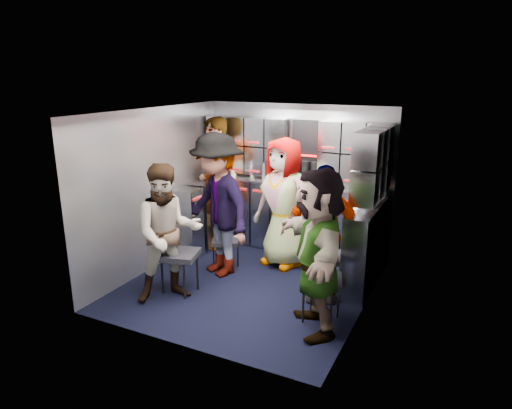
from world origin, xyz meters
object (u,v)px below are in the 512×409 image
at_px(jump_seat_center, 288,234).
at_px(jump_seat_near_left, 179,257).
at_px(attendant_standing, 215,184).
at_px(attendant_arc_d, 322,234).
at_px(attendant_arc_b, 218,205).
at_px(attendant_arc_e, 318,251).
at_px(jump_seat_mid_left, 226,242).
at_px(attendant_arc_c, 283,203).
at_px(jump_seat_near_right, 322,283).
at_px(attendant_arc_a, 168,233).
at_px(jump_seat_mid_right, 325,258).

bearing_deg(jump_seat_center, jump_seat_near_left, -117.55).
bearing_deg(attendant_standing, attendant_arc_d, 19.43).
height_order(attendant_arc_b, attendant_arc_e, attendant_arc_b).
xyz_separation_m(jump_seat_mid_left, jump_seat_center, (0.63, 0.63, 0.02)).
bearing_deg(attendant_arc_b, jump_seat_near_left, -75.32).
bearing_deg(attendant_arc_c, attendant_arc_e, -39.32).
bearing_deg(attendant_arc_d, jump_seat_near_right, -88.99).
height_order(jump_seat_center, attendant_arc_c, attendant_arc_c).
distance_m(attendant_arc_a, attendant_arc_d, 1.72).
height_order(jump_seat_near_left, attendant_arc_a, attendant_arc_a).
distance_m(attendant_arc_c, attendant_arc_e, 1.66).
bearing_deg(attendant_arc_e, jump_seat_near_left, -124.17).
xyz_separation_m(jump_seat_mid_left, jump_seat_mid_right, (1.40, -0.09, 0.07)).
bearing_deg(attendant_arc_d, jump_seat_mid_right, 71.30).
relative_size(jump_seat_near_left, attendant_standing, 0.27).
bearing_deg(attendant_standing, jump_seat_near_right, 11.30).
relative_size(jump_seat_near_left, attendant_arc_b, 0.28).
relative_size(attendant_arc_b, attendant_arc_d, 1.16).
bearing_deg(attendant_arc_b, jump_seat_center, 78.15).
bearing_deg(jump_seat_near_right, attendant_arc_c, 128.24).
relative_size(jump_seat_near_left, attendant_arc_c, 0.30).
height_order(jump_seat_near_right, attendant_standing, attendant_standing).
bearing_deg(attendant_arc_c, attendant_arc_a, -101.25).
relative_size(jump_seat_mid_left, jump_seat_near_right, 0.89).
relative_size(jump_seat_mid_left, attendant_arc_a, 0.28).
distance_m(jump_seat_mid_left, attendant_arc_c, 0.93).
height_order(jump_seat_mid_right, attendant_arc_d, attendant_arc_d).
xyz_separation_m(attendant_arc_d, attendant_arc_e, (0.17, -0.65, 0.05)).
bearing_deg(jump_seat_near_left, attendant_arc_a, -90.00).
relative_size(jump_seat_mid_right, attendant_arc_a, 0.30).
relative_size(jump_seat_near_left, jump_seat_near_right, 1.03).
distance_m(jump_seat_near_right, attendant_arc_d, 0.62).
distance_m(attendant_standing, attendant_arc_e, 2.62).
xyz_separation_m(jump_seat_center, jump_seat_mid_right, (0.77, -0.72, 0.05)).
bearing_deg(jump_seat_near_right, attendant_arc_a, -170.44).
relative_size(jump_seat_mid_right, attendant_arc_e, 0.28).
distance_m(jump_seat_mid_right, attendant_arc_a, 1.84).
bearing_deg(jump_seat_near_right, attendant_arc_b, 160.30).
bearing_deg(attendant_arc_b, jump_seat_near_right, 6.57).
bearing_deg(attendant_arc_b, attendant_arc_a, -72.92).
distance_m(jump_seat_near_left, jump_seat_center, 1.67).
xyz_separation_m(jump_seat_near_left, attendant_standing, (-0.39, 1.48, 0.52)).
bearing_deg(attendant_standing, jump_seat_mid_right, 23.96).
xyz_separation_m(jump_seat_near_right, attendant_arc_b, (-1.57, 0.56, 0.49)).
distance_m(attendant_arc_b, attendant_arc_c, 0.89).
bearing_deg(attendant_arc_e, jump_seat_center, 179.43).
distance_m(jump_seat_near_left, attendant_arc_e, 1.75).
distance_m(jump_seat_near_right, attendant_arc_a, 1.77).
bearing_deg(jump_seat_mid_right, attendant_standing, 159.41).
height_order(jump_seat_mid_left, attendant_arc_c, attendant_arc_c).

